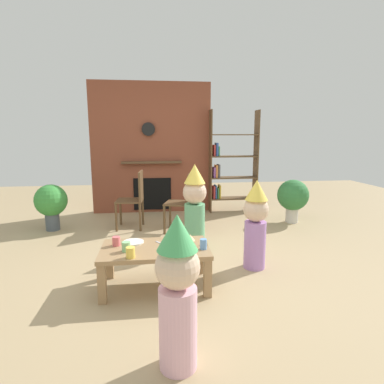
# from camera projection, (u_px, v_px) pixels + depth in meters

# --- Properties ---
(ground_plane) EXTENTS (12.00, 12.00, 0.00)m
(ground_plane) POSITION_uv_depth(u_px,v_px,m) (183.00, 263.00, 3.66)
(ground_plane) COLOR tan
(brick_fireplace_feature) EXTENTS (2.20, 0.28, 2.40)m
(brick_fireplace_feature) POSITION_uv_depth(u_px,v_px,m) (151.00, 149.00, 5.94)
(brick_fireplace_feature) COLOR brown
(brick_fireplace_feature) RESTS_ON ground_plane
(bookshelf) EXTENTS (0.90, 0.28, 1.90)m
(bookshelf) POSITION_uv_depth(u_px,v_px,m) (229.00, 166.00, 5.98)
(bookshelf) COLOR brown
(bookshelf) RESTS_ON ground_plane
(coffee_table) EXTENTS (1.02, 0.60, 0.40)m
(coffee_table) POSITION_uv_depth(u_px,v_px,m) (155.00, 254.00, 3.03)
(coffee_table) COLOR #9E7A51
(coffee_table) RESTS_ON ground_plane
(paper_cup_near_left) EXTENTS (0.08, 0.08, 0.09)m
(paper_cup_near_left) POSITION_uv_depth(u_px,v_px,m) (116.00, 241.00, 3.06)
(paper_cup_near_left) COLOR #E5666B
(paper_cup_near_left) RESTS_ON coffee_table
(paper_cup_near_right) EXTENTS (0.08, 0.08, 0.10)m
(paper_cup_near_right) POSITION_uv_depth(u_px,v_px,m) (130.00, 252.00, 2.75)
(paper_cup_near_right) COLOR #F2CC4C
(paper_cup_near_right) RESTS_ON coffee_table
(paper_cup_center) EXTENTS (0.06, 0.06, 0.10)m
(paper_cup_center) POSITION_uv_depth(u_px,v_px,m) (203.00, 244.00, 2.96)
(paper_cup_center) COLOR #669EE0
(paper_cup_center) RESTS_ON coffee_table
(paper_cup_far_left) EXTENTS (0.08, 0.08, 0.09)m
(paper_cup_far_left) POSITION_uv_depth(u_px,v_px,m) (126.00, 247.00, 2.91)
(paper_cup_far_left) COLOR #8CD18C
(paper_cup_far_left) RESTS_ON coffee_table
(paper_plate_front) EXTENTS (0.19, 0.19, 0.01)m
(paper_plate_front) POSITION_uv_depth(u_px,v_px,m) (180.00, 249.00, 2.95)
(paper_plate_front) COLOR white
(paper_plate_front) RESTS_ON coffee_table
(paper_plate_rear) EXTENTS (0.21, 0.21, 0.01)m
(paper_plate_rear) POSITION_uv_depth(u_px,v_px,m) (133.00, 242.00, 3.15)
(paper_plate_rear) COLOR white
(paper_plate_rear) RESTS_ON coffee_table
(birthday_cake_slice) EXTENTS (0.10, 0.10, 0.06)m
(birthday_cake_slice) POSITION_uv_depth(u_px,v_px,m) (190.00, 237.00, 3.21)
(birthday_cake_slice) COLOR #EAC68C
(birthday_cake_slice) RESTS_ON coffee_table
(table_fork) EXTENTS (0.09, 0.14, 0.01)m
(table_fork) POSITION_uv_depth(u_px,v_px,m) (160.00, 243.00, 3.12)
(table_fork) COLOR silver
(table_fork) RESTS_ON coffee_table
(child_with_cone_hat) EXTENTS (0.28, 0.28, 1.00)m
(child_with_cone_hat) POSITION_uv_depth(u_px,v_px,m) (178.00, 289.00, 1.93)
(child_with_cone_hat) COLOR #EAB2C6
(child_with_cone_hat) RESTS_ON ground_plane
(child_in_pink) EXTENTS (0.27, 0.27, 0.98)m
(child_in_pink) POSITION_uv_depth(u_px,v_px,m) (256.00, 222.00, 3.44)
(child_in_pink) COLOR #B27FCC
(child_in_pink) RESTS_ON ground_plane
(child_by_the_chairs) EXTENTS (0.30, 0.30, 1.09)m
(child_by_the_chairs) POSITION_uv_depth(u_px,v_px,m) (195.00, 204.00, 4.04)
(child_by_the_chairs) COLOR #66B27F
(child_by_the_chairs) RESTS_ON ground_plane
(dining_chair_left) EXTENTS (0.43, 0.43, 0.90)m
(dining_chair_left) POSITION_uv_depth(u_px,v_px,m) (135.00, 196.00, 4.94)
(dining_chair_left) COLOR brown
(dining_chair_left) RESTS_ON ground_plane
(dining_chair_middle) EXTENTS (0.50, 0.50, 0.90)m
(dining_chair_middle) POSITION_uv_depth(u_px,v_px,m) (185.00, 199.00, 4.75)
(dining_chair_middle) COLOR brown
(dining_chair_middle) RESTS_ON ground_plane
(potted_plant_tall) EXTENTS (0.51, 0.51, 0.72)m
(potted_plant_tall) POSITION_uv_depth(u_px,v_px,m) (293.00, 196.00, 5.27)
(potted_plant_tall) COLOR beige
(potted_plant_tall) RESTS_ON ground_plane
(potted_plant_short) EXTENTS (0.48, 0.48, 0.71)m
(potted_plant_short) POSITION_uv_depth(u_px,v_px,m) (51.00, 202.00, 4.84)
(potted_plant_short) COLOR #4C5660
(potted_plant_short) RESTS_ON ground_plane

